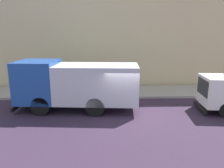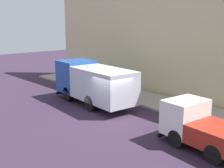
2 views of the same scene
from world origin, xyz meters
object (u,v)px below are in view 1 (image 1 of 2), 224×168
at_px(pedestrian_standing, 69,82).
at_px(street_sign_post, 90,77).
at_px(large_utility_truck, 76,83).
at_px(traffic_cone_orange, 15,93).
at_px(pedestrian_walking, 57,77).

distance_m(pedestrian_standing, street_sign_post, 1.91).
bearing_deg(pedestrian_standing, large_utility_truck, -84.42).
relative_size(large_utility_truck, pedestrian_standing, 4.51).
relative_size(pedestrian_standing, traffic_cone_orange, 2.64).
height_order(pedestrian_standing, traffic_cone_orange, pedestrian_standing).
xyz_separation_m(pedestrian_standing, street_sign_post, (-0.77, -1.67, 0.50)).
bearing_deg(street_sign_post, pedestrian_walking, 51.27).
bearing_deg(pedestrian_walking, pedestrian_standing, -51.35).
xyz_separation_m(pedestrian_walking, street_sign_post, (-2.30, -2.87, 0.47)).
bearing_deg(large_utility_truck, pedestrian_walking, 29.41).
bearing_deg(large_utility_truck, traffic_cone_orange, 68.62).
xyz_separation_m(large_utility_truck, pedestrian_walking, (4.76, 2.21, -0.59)).
xyz_separation_m(large_utility_truck, pedestrian_standing, (3.24, 1.01, -0.62)).
bearing_deg(traffic_cone_orange, pedestrian_walking, -44.96).
xyz_separation_m(pedestrian_walking, traffic_cone_orange, (-2.48, 2.48, -0.59)).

